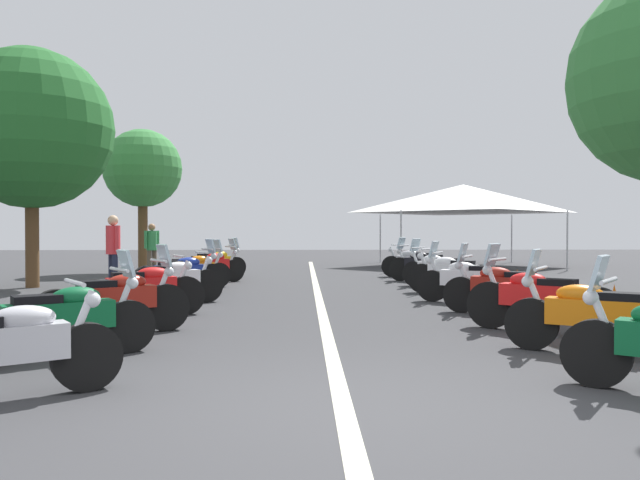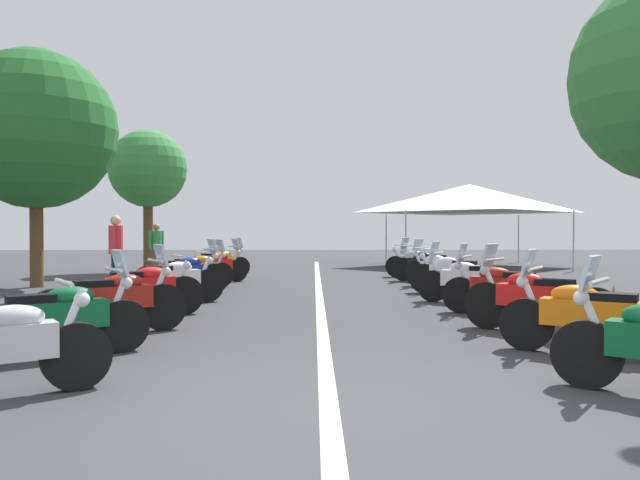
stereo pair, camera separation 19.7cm
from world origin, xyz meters
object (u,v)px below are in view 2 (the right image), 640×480
object	(u,v)px
roadside_tree_1	(36,130)
motorcycle_right_row_8	(419,262)
motorcycle_left_row_1	(56,318)
traffic_cone_0	(613,307)
motorcycle_left_row_6	(196,270)
motorcycle_left_row_7	(214,266)
traffic_cone_1	(519,285)
bystander_0	(116,247)
motorcycle_left_row_8	(218,262)
motorcycle_right_row_4	(470,280)
motorcycle_right_row_2	(536,299)
motorcycle_left_row_5	(183,273)
motorcycle_left_row_4	(171,280)
event_tent	(469,198)
motorcycle_right_row_3	(504,288)
motorcycle_right_row_6	(441,269)
motorcycle_right_row_1	(589,316)
roadside_tree_2	(148,169)
motorcycle_right_row_5	(454,274)
motorcycle_left_row_3	(142,289)
bystander_1	(156,246)
motorcycle_left_row_2	(113,300)
motorcycle_right_row_7	(427,265)

from	to	relation	value
roadside_tree_1	motorcycle_right_row_8	bearing A→B (deg)	-73.55
motorcycle_left_row_1	traffic_cone_0	bearing A→B (deg)	-16.02
motorcycle_left_row_6	motorcycle_left_row_7	distance (m)	1.72
traffic_cone_1	bystander_0	xyz separation A→B (m)	(1.63, 8.73, 0.74)
motorcycle_left_row_8	motorcycle_right_row_4	xyz separation A→B (m)	(-6.59, -5.83, 0.00)
motorcycle_right_row_2	motorcycle_left_row_5	bearing A→B (deg)	-2.38
motorcycle_left_row_1	motorcycle_right_row_2	size ratio (longest dim) A/B	1.06
motorcycle_left_row_4	event_tent	xyz separation A→B (m)	(12.40, -8.77, 2.19)
motorcycle_left_row_7	motorcycle_right_row_8	xyz separation A→B (m)	(1.66, -5.83, -0.00)
motorcycle_left_row_4	motorcycle_left_row_7	world-z (taller)	motorcycle_left_row_7
motorcycle_left_row_1	motorcycle_left_row_6	distance (m)	8.30
motorcycle_right_row_3	motorcycle_right_row_6	size ratio (longest dim) A/B	1.20
motorcycle_right_row_1	traffic_cone_1	distance (m)	5.88
roadside_tree_1	roadside_tree_2	size ratio (longest dim) A/B	1.22
motorcycle_right_row_1	traffic_cone_1	world-z (taller)	motorcycle_right_row_1
motorcycle_right_row_5	motorcycle_left_row_7	bearing A→B (deg)	2.15
roadside_tree_1	motorcycle_left_row_3	bearing A→B (deg)	-142.93
motorcycle_left_row_8	motorcycle_right_row_3	world-z (taller)	motorcycle_right_row_3
motorcycle_left_row_1	bystander_1	bearing A→B (deg)	65.81
motorcycle_left_row_6	motorcycle_right_row_4	xyz separation A→B (m)	(-3.21, -5.86, 0.01)
motorcycle_left_row_6	motorcycle_right_row_6	size ratio (longest dim) A/B	1.08
motorcycle_left_row_4	motorcycle_right_row_6	size ratio (longest dim) A/B	1.17
motorcycle_left_row_8	motorcycle_left_row_2	bearing A→B (deg)	-118.71
motorcycle_right_row_7	motorcycle_left_row_5	bearing A→B (deg)	62.51
motorcycle_left_row_5	motorcycle_left_row_8	world-z (taller)	motorcycle_left_row_5
motorcycle_right_row_6	motorcycle_right_row_1	bearing A→B (deg)	130.22
traffic_cone_1	event_tent	world-z (taller)	event_tent
traffic_cone_1	motorcycle_left_row_6	bearing A→B (deg)	70.93
motorcycle_right_row_2	motorcycle_left_row_7	bearing A→B (deg)	-16.89
motorcycle_left_row_7	motorcycle_right_row_1	xyz separation A→B (m)	(-9.92, -5.79, 0.00)
motorcycle_left_row_2	motorcycle_left_row_8	size ratio (longest dim) A/B	1.01
traffic_cone_0	event_tent	bearing A→B (deg)	-6.17
bystander_0	motorcycle_right_row_1	bearing A→B (deg)	-83.73
traffic_cone_1	motorcycle_right_row_4	bearing A→B (deg)	122.93
motorcycle_left_row_8	traffic_cone_0	bearing A→B (deg)	-81.75
motorcycle_left_row_4	roadside_tree_2	xyz separation A→B (m)	(9.37, 2.90, 3.01)
traffic_cone_1	bystander_1	size ratio (longest dim) A/B	0.38
motorcycle_left_row_1	motorcycle_right_row_7	size ratio (longest dim) A/B	1.00
motorcycle_left_row_1	motorcycle_right_row_8	size ratio (longest dim) A/B	0.95
motorcycle_left_row_3	motorcycle_right_row_3	size ratio (longest dim) A/B	0.99
motorcycle_left_row_4	motorcycle_right_row_3	size ratio (longest dim) A/B	0.98
motorcycle_left_row_4	motorcycle_right_row_5	xyz separation A→B (m)	(1.76, -5.80, 0.00)
motorcycle_right_row_2	motorcycle_right_row_3	xyz separation A→B (m)	(1.82, -0.11, -0.02)
motorcycle_left_row_7	roadside_tree_2	size ratio (longest dim) A/B	0.38
motorcycle_right_row_3	roadside_tree_1	size ratio (longest dim) A/B	0.33
motorcycle_right_row_4	bystander_0	bearing A→B (deg)	10.82
motorcycle_left_row_2	motorcycle_right_row_3	bearing A→B (deg)	-14.17
bystander_0	motorcycle_left_row_5	bearing A→B (deg)	-63.11
bystander_0	roadside_tree_2	bearing A→B (deg)	59.39
motorcycle_left_row_7	traffic_cone_1	world-z (taller)	motorcycle_left_row_7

